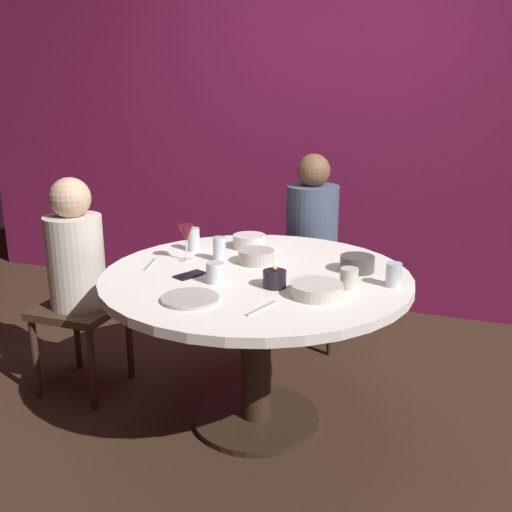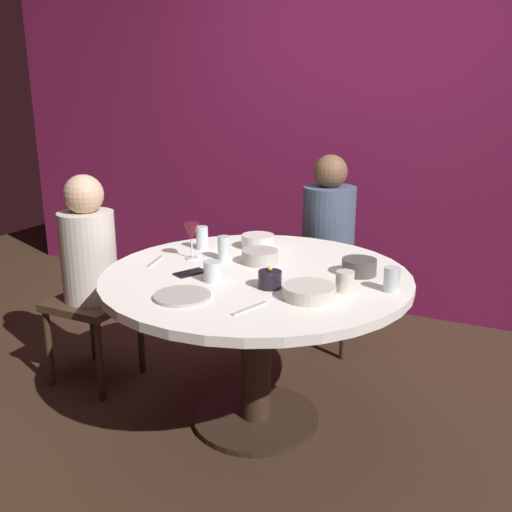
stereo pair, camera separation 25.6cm
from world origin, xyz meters
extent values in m
plane|color=#382619|center=(0.00, 0.00, 0.00)|extent=(8.00, 8.00, 0.00)
cube|color=maroon|center=(0.00, 1.72, 1.30)|extent=(6.00, 0.10, 2.60)
cylinder|color=white|center=(0.00, 0.00, 0.73)|extent=(1.38, 1.38, 0.04)
cylinder|color=#332319|center=(0.00, 0.00, 0.35)|extent=(0.14, 0.14, 0.71)
cylinder|color=#2D2116|center=(0.00, 0.00, 0.01)|extent=(0.60, 0.60, 0.03)
cube|color=#3F2D1E|center=(-0.96, 0.00, 0.45)|extent=(0.40, 0.40, 0.04)
cylinder|color=beige|center=(-0.96, 0.00, 0.70)|extent=(0.28, 0.28, 0.46)
sphere|color=tan|center=(-0.96, 0.00, 1.02)|extent=(0.20, 0.20, 0.20)
cylinder|color=#332319|center=(-1.13, -0.17, 0.21)|extent=(0.04, 0.04, 0.43)
cylinder|color=#332319|center=(-0.79, -0.17, 0.21)|extent=(0.04, 0.04, 0.43)
cylinder|color=#332319|center=(-1.13, 0.17, 0.21)|extent=(0.04, 0.04, 0.43)
cylinder|color=#332319|center=(-0.79, 0.17, 0.21)|extent=(0.04, 0.04, 0.43)
cube|color=#3F2D1E|center=(0.00, 0.99, 0.45)|extent=(0.40, 0.40, 0.04)
cylinder|color=#475670|center=(0.00, 0.99, 0.73)|extent=(0.31, 0.31, 0.51)
sphere|color=brown|center=(0.00, 0.99, 1.07)|extent=(0.20, 0.20, 0.20)
cylinder|color=#332319|center=(-0.17, 1.16, 0.21)|extent=(0.04, 0.04, 0.43)
cylinder|color=#332319|center=(-0.17, 0.82, 0.21)|extent=(0.04, 0.04, 0.43)
cylinder|color=#332319|center=(0.17, 1.16, 0.21)|extent=(0.04, 0.04, 0.43)
cylinder|color=#332319|center=(0.17, 0.82, 0.21)|extent=(0.04, 0.04, 0.43)
cylinder|color=black|center=(0.13, -0.15, 0.78)|extent=(0.10, 0.10, 0.07)
sphere|color=#F9D159|center=(0.13, -0.15, 0.83)|extent=(0.02, 0.02, 0.02)
cylinder|color=silver|center=(-0.38, 0.07, 0.75)|extent=(0.06, 0.06, 0.01)
cylinder|color=silver|center=(-0.38, 0.07, 0.80)|extent=(0.01, 0.01, 0.09)
cone|color=maroon|center=(-0.38, 0.07, 0.88)|extent=(0.08, 0.08, 0.08)
cylinder|color=#B2ADA3|center=(-0.13, -0.41, 0.75)|extent=(0.23, 0.23, 0.01)
cube|color=black|center=(-0.26, -0.13, 0.75)|extent=(0.12, 0.16, 0.01)
cylinder|color=#B2ADA3|center=(-0.05, 0.15, 0.78)|extent=(0.17, 0.17, 0.06)
cylinder|color=beige|center=(0.32, -0.19, 0.77)|extent=(0.21, 0.21, 0.05)
cylinder|color=#4C4742|center=(0.42, 0.18, 0.78)|extent=(0.15, 0.15, 0.07)
cylinder|color=silver|center=(-0.17, 0.38, 0.78)|extent=(0.17, 0.17, 0.07)
cylinder|color=beige|center=(0.43, -0.06, 0.79)|extent=(0.08, 0.08, 0.09)
cylinder|color=silver|center=(-0.12, -0.18, 0.79)|extent=(0.08, 0.08, 0.09)
cylinder|color=silver|center=(-0.23, 0.13, 0.80)|extent=(0.06, 0.06, 0.11)
cylinder|color=silver|center=(0.60, 0.03, 0.80)|extent=(0.07, 0.07, 0.10)
cylinder|color=silver|center=(-0.42, 0.24, 0.81)|extent=(0.06, 0.06, 0.12)
cube|color=#B7B7BC|center=(-0.51, -0.06, 0.75)|extent=(0.06, 0.18, 0.01)
cube|color=#B7B7BC|center=(0.17, -0.40, 0.75)|extent=(0.07, 0.18, 0.01)
camera|label=1|loc=(0.84, -2.31, 1.56)|focal=40.78mm
camera|label=2|loc=(1.07, -2.21, 1.56)|focal=40.78mm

